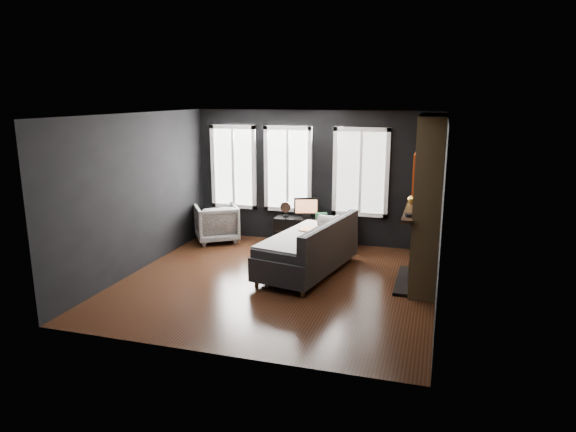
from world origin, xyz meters
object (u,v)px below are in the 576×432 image
(media_console, at_px, (316,232))
(mantel_vase, at_px, (413,198))
(monitor, at_px, (306,206))
(mug, at_px, (340,218))
(book, at_px, (349,214))
(sofa, at_px, (307,246))
(armchair, at_px, (216,221))

(media_console, bearing_deg, mantel_vase, -33.38)
(monitor, relative_size, mug, 4.68)
(monitor, bearing_deg, mantel_vase, -46.94)
(book, bearing_deg, monitor, -176.87)
(sofa, bearing_deg, mug, 92.84)
(mug, bearing_deg, media_console, 173.99)
(sofa, bearing_deg, media_console, 109.91)
(armchair, xyz_separation_m, mug, (2.55, 0.24, 0.19))
(media_console, distance_m, monitor, 0.56)
(mantel_vase, bearing_deg, monitor, 150.42)
(media_console, relative_size, mantel_vase, 8.69)
(monitor, distance_m, book, 0.88)
(armchair, distance_m, mug, 2.57)
(media_console, distance_m, mug, 0.60)
(sofa, height_order, monitor, monitor)
(sofa, relative_size, mantel_vase, 11.67)
(mug, relative_size, mantel_vase, 0.57)
(book, xyz_separation_m, mantel_vase, (1.28, -1.27, 0.65))
(sofa, xyz_separation_m, media_console, (-0.24, 1.65, -0.19))
(book, distance_m, mantel_vase, 1.92)
(media_console, relative_size, monitor, 3.23)
(sofa, relative_size, media_console, 1.34)
(mug, bearing_deg, mantel_vase, -38.20)
(armchair, height_order, book, armchair)
(media_console, xyz_separation_m, book, (0.65, 0.08, 0.39))
(media_console, height_order, monitor, monitor)
(sofa, height_order, book, sofa)
(media_console, height_order, mantel_vase, mantel_vase)
(media_console, relative_size, mug, 15.12)
(monitor, xyz_separation_m, book, (0.87, 0.05, -0.12))
(armchair, distance_m, media_console, 2.09)
(armchair, height_order, monitor, monitor)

